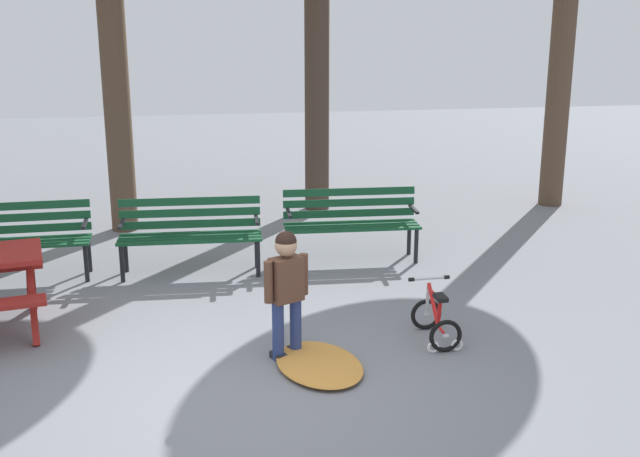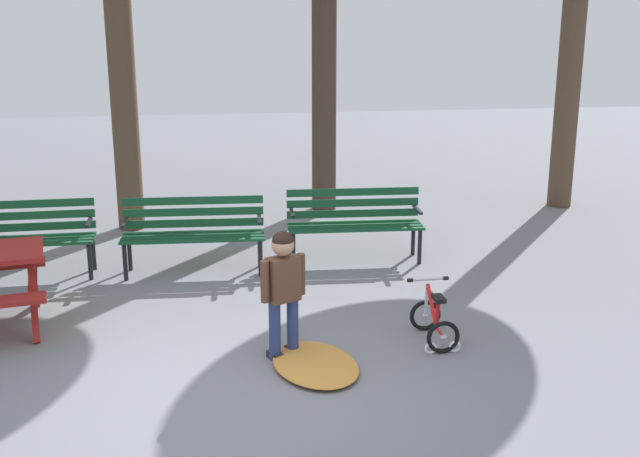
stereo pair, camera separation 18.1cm
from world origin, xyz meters
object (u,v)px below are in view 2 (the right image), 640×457
object	(u,v)px
park_bench_far_left	(21,233)
kids_bicycle	(434,321)
child_standing	(283,283)
park_bench_right	(354,219)
park_bench_left	(194,229)

from	to	relation	value
park_bench_far_left	kids_bicycle	size ratio (longest dim) A/B	2.84
child_standing	park_bench_far_left	bearing A→B (deg)	135.97
park_bench_far_left	park_bench_right	size ratio (longest dim) A/B	0.99
child_standing	kids_bicycle	xyz separation A→B (m)	(1.37, 0.11, -0.47)
park_bench_far_left	kids_bicycle	bearing A→B (deg)	-31.44
park_bench_left	kids_bicycle	xyz separation A→B (m)	(2.14, -2.36, -0.31)
park_bench_far_left	child_standing	bearing A→B (deg)	-44.03
park_bench_right	kids_bicycle	size ratio (longest dim) A/B	2.86
park_bench_left	park_bench_right	distance (m)	1.91
park_bench_left	park_bench_right	xyz separation A→B (m)	(1.90, 0.17, 0.00)
park_bench_far_left	kids_bicycle	distance (m)	4.75
park_bench_far_left	park_bench_left	size ratio (longest dim) A/B	0.99
park_bench_left	child_standing	size ratio (longest dim) A/B	1.44
park_bench_left	kids_bicycle	distance (m)	3.20
park_bench_left	park_bench_far_left	bearing A→B (deg)	176.65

